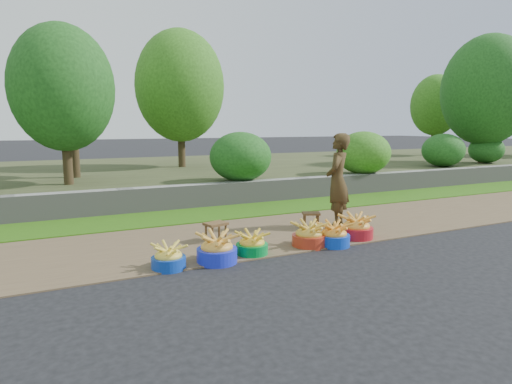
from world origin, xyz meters
name	(u,v)px	position (x,y,z in m)	size (l,w,h in m)	color
ground_plane	(321,250)	(0.00, 0.00, 0.00)	(120.00, 120.00, 0.00)	black
dirt_shoulder	(281,232)	(0.00, 1.25, 0.01)	(80.00, 2.50, 0.02)	brown
grass_verge	(237,211)	(0.00, 3.25, 0.02)	(80.00, 1.50, 0.04)	#2F6211
retaining_wall	(222,194)	(0.00, 4.10, 0.28)	(80.00, 0.35, 0.55)	gray
earth_bank	(170,174)	(0.00, 9.00, 0.25)	(80.00, 10.00, 0.50)	#3C4223
vegetation	(117,96)	(-1.71, 8.12, 2.74)	(35.98, 8.58, 4.66)	#372B18
basin_a	(169,258)	(-2.30, 0.18, 0.15)	(0.45, 0.45, 0.34)	#0F39A8
basin_b	(217,249)	(-1.63, 0.15, 0.19)	(0.56, 0.56, 0.42)	#1C2AD4
basin_c	(252,245)	(-1.04, 0.25, 0.16)	(0.47, 0.47, 0.35)	#028330
basin_d	(309,236)	(-0.06, 0.26, 0.18)	(0.53, 0.53, 0.40)	#A32D18
basin_e	(334,235)	(0.33, 0.13, 0.17)	(0.50, 0.50, 0.38)	blue
basin_f	(356,228)	(0.91, 0.31, 0.19)	(0.56, 0.56, 0.42)	#A61620
stool_left	(216,226)	(-1.27, 1.15, 0.26)	(0.40, 0.34, 0.30)	brown
stool_right	(311,215)	(0.65, 1.28, 0.24)	(0.39, 0.35, 0.28)	brown
vendor_woman	(338,181)	(1.10, 1.11, 0.88)	(0.63, 0.41, 1.73)	black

